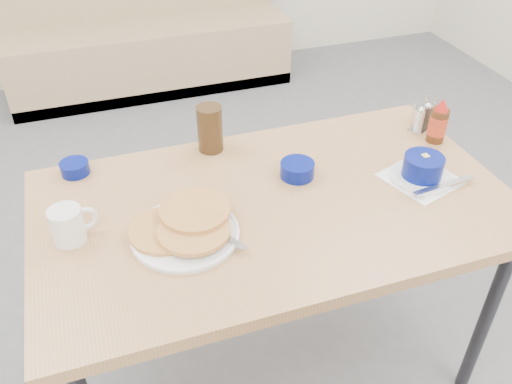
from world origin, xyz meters
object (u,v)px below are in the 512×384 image
object	(u,v)px
amber_tumbler	(210,129)
condiment_caddy	(422,119)
booth_bench	(147,36)
coffee_mug	(69,224)
dining_table	(275,218)
grits_setting	(423,170)
creamer_bowl	(75,168)
butter_bowl	(297,170)
pancake_plate	(185,228)
syrup_bottle	(438,123)

from	to	relation	value
amber_tumbler	condiment_caddy	world-z (taller)	amber_tumbler
booth_bench	coffee_mug	world-z (taller)	booth_bench
dining_table	grits_setting	distance (m)	0.48
creamer_bowl	amber_tumbler	size ratio (longest dim) A/B	0.57
booth_bench	butter_bowl	world-z (taller)	booth_bench
coffee_mug	creamer_bowl	xyz separation A→B (m)	(0.03, 0.32, -0.03)
coffee_mug	grits_setting	xyz separation A→B (m)	(1.04, -0.06, -0.02)
grits_setting	butter_bowl	xyz separation A→B (m)	(-0.36, 0.14, -0.01)
grits_setting	coffee_mug	bearing A→B (deg)	176.47
pancake_plate	creamer_bowl	xyz separation A→B (m)	(-0.26, 0.40, -0.00)
coffee_mug	creamer_bowl	world-z (taller)	coffee_mug
creamer_bowl	syrup_bottle	distance (m)	1.20
dining_table	amber_tumbler	xyz separation A→B (m)	(-0.10, 0.34, 0.14)
coffee_mug	butter_bowl	distance (m)	0.69
butter_bowl	syrup_bottle	xyz separation A→B (m)	(0.53, 0.04, 0.05)
booth_bench	coffee_mug	distance (m)	2.62
pancake_plate	condiment_caddy	size ratio (longest dim) A/B	2.71
coffee_mug	syrup_bottle	xyz separation A→B (m)	(1.22, 0.12, 0.02)
syrup_bottle	condiment_caddy	bearing A→B (deg)	90.00
coffee_mug	booth_bench	bearing A→B (deg)	77.06
pancake_plate	butter_bowl	bearing A→B (deg)	22.02
dining_table	amber_tumbler	size ratio (longest dim) A/B	8.87
booth_bench	grits_setting	xyz separation A→B (m)	(0.47, -2.57, 0.45)
creamer_bowl	dining_table	bearing A→B (deg)	-31.89
creamer_bowl	butter_bowl	xyz separation A→B (m)	(0.66, -0.24, 0.00)
pancake_plate	amber_tumbler	size ratio (longest dim) A/B	1.88
dining_table	grits_setting	xyz separation A→B (m)	(0.47, -0.04, 0.10)
grits_setting	amber_tumbler	size ratio (longest dim) A/B	1.72
dining_table	pancake_plate	xyz separation A→B (m)	(-0.28, -0.06, 0.08)
pancake_plate	coffee_mug	world-z (taller)	coffee_mug
coffee_mug	amber_tumbler	distance (m)	0.57
coffee_mug	syrup_bottle	distance (m)	1.22
booth_bench	condiment_caddy	bearing A→B (deg)	-74.47
dining_table	grits_setting	world-z (taller)	grits_setting
booth_bench	dining_table	size ratio (longest dim) A/B	1.36
pancake_plate	condiment_caddy	xyz separation A→B (m)	(0.92, 0.29, 0.02)
booth_bench	syrup_bottle	size ratio (longest dim) A/B	11.94
pancake_plate	grits_setting	size ratio (longest dim) A/B	1.09
amber_tumbler	creamer_bowl	bearing A→B (deg)	180.00
grits_setting	condiment_caddy	xyz separation A→B (m)	(0.17, 0.27, 0.00)
booth_bench	syrup_bottle	bearing A→B (deg)	-75.01
syrup_bottle	booth_bench	bearing A→B (deg)	104.99
dining_table	condiment_caddy	distance (m)	0.69
grits_setting	syrup_bottle	size ratio (longest dim) A/B	1.71
booth_bench	grits_setting	distance (m)	2.65
pancake_plate	condiment_caddy	bearing A→B (deg)	17.38
booth_bench	creamer_bowl	xyz separation A→B (m)	(-0.55, -2.19, 0.43)
butter_bowl	dining_table	bearing A→B (deg)	-137.50
coffee_mug	creamer_bowl	bearing A→B (deg)	84.53
creamer_bowl	amber_tumbler	world-z (taller)	amber_tumbler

